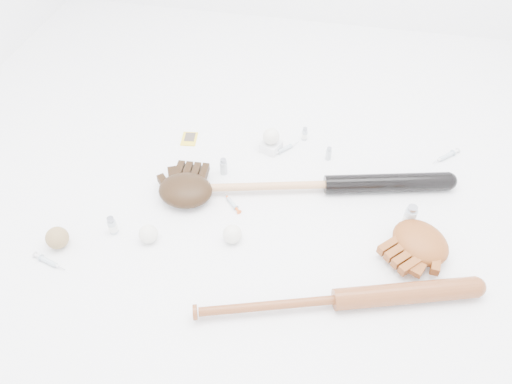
% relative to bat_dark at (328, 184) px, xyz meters
% --- Properties ---
extents(bat_dark, '(0.98, 0.31, 0.07)m').
position_rel_bat_dark_xyz_m(bat_dark, '(0.00, 0.00, 0.00)').
color(bat_dark, black).
rests_on(bat_dark, ground).
extents(bat_wood, '(0.93, 0.35, 0.07)m').
position_rel_bat_dark_xyz_m(bat_wood, '(0.08, -0.50, -0.00)').
color(bat_wood, brown).
rests_on(bat_wood, ground).
extents(glove_dark, '(0.26, 0.26, 0.09)m').
position_rel_bat_dark_xyz_m(glove_dark, '(-0.53, -0.14, 0.01)').
color(glove_dark, black).
rests_on(glove_dark, ground).
extents(glove_tan, '(0.35, 0.35, 0.09)m').
position_rel_bat_dark_xyz_m(glove_tan, '(0.34, -0.22, 0.01)').
color(glove_tan, brown).
rests_on(glove_tan, ground).
extents(trading_card, '(0.07, 0.10, 0.00)m').
position_rel_bat_dark_xyz_m(trading_card, '(-0.62, 0.19, -0.03)').
color(trading_card, gold).
rests_on(trading_card, ground).
extents(pedestal, '(0.10, 0.10, 0.04)m').
position_rel_bat_dark_xyz_m(pedestal, '(-0.26, 0.19, -0.02)').
color(pedestal, white).
rests_on(pedestal, ground).
extents(baseball_on_pedestal, '(0.07, 0.07, 0.07)m').
position_rel_bat_dark_xyz_m(baseball_on_pedestal, '(-0.26, 0.19, 0.04)').
color(baseball_on_pedestal, silver).
rests_on(baseball_on_pedestal, pedestal).
extents(baseball_left, '(0.07, 0.07, 0.07)m').
position_rel_bat_dark_xyz_m(baseball_left, '(-0.59, -0.37, -0.00)').
color(baseball_left, silver).
rests_on(baseball_left, ground).
extents(baseball_upper, '(0.07, 0.07, 0.07)m').
position_rel_bat_dark_xyz_m(baseball_upper, '(-0.26, 0.23, -0.00)').
color(baseball_upper, silver).
rests_on(baseball_upper, ground).
extents(baseball_mid, '(0.07, 0.07, 0.07)m').
position_rel_bat_dark_xyz_m(baseball_mid, '(-0.30, -0.31, -0.00)').
color(baseball_mid, silver).
rests_on(baseball_mid, ground).
extents(baseball_aged, '(0.08, 0.08, 0.08)m').
position_rel_bat_dark_xyz_m(baseball_aged, '(-0.90, -0.45, 0.00)').
color(baseball_aged, olive).
rests_on(baseball_aged, ground).
extents(syringe_0, '(0.15, 0.07, 0.02)m').
position_rel_bat_dark_xyz_m(syringe_0, '(-0.90, -0.53, -0.03)').
color(syringe_0, '#ADBCC6').
rests_on(syringe_0, ground).
extents(syringe_1, '(0.11, 0.11, 0.02)m').
position_rel_bat_dark_xyz_m(syringe_1, '(-0.35, -0.14, -0.03)').
color(syringe_1, '#ADBCC6').
rests_on(syringe_1, ground).
extents(syringe_2, '(0.12, 0.13, 0.02)m').
position_rel_bat_dark_xyz_m(syringe_2, '(-0.20, 0.20, -0.03)').
color(syringe_2, '#ADBCC6').
rests_on(syringe_2, ground).
extents(syringe_3, '(0.04, 0.16, 0.02)m').
position_rel_bat_dark_xyz_m(syringe_3, '(0.29, -0.20, -0.03)').
color(syringe_3, '#ADBCC6').
rests_on(syringe_3, ground).
extents(syringe_4, '(0.14, 0.13, 0.02)m').
position_rel_bat_dark_xyz_m(syringe_4, '(0.47, 0.29, -0.03)').
color(syringe_4, '#ADBCC6').
rests_on(syringe_4, ground).
extents(vial_0, '(0.02, 0.02, 0.06)m').
position_rel_bat_dark_xyz_m(vial_0, '(-0.13, 0.29, -0.00)').
color(vial_0, '#B3BDC4').
rests_on(vial_0, ground).
extents(vial_1, '(0.02, 0.02, 0.06)m').
position_rel_bat_dark_xyz_m(vial_1, '(-0.01, 0.19, -0.01)').
color(vial_1, '#B3BDC4').
rests_on(vial_1, ground).
extents(vial_2, '(0.03, 0.03, 0.07)m').
position_rel_bat_dark_xyz_m(vial_2, '(-0.42, 0.02, 0.00)').
color(vial_2, '#B3BDC4').
rests_on(vial_2, ground).
extents(vial_3, '(0.04, 0.04, 0.10)m').
position_rel_bat_dark_xyz_m(vial_3, '(0.31, -0.12, 0.02)').
color(vial_3, '#B3BDC4').
rests_on(vial_3, ground).
extents(vial_4, '(0.03, 0.03, 0.08)m').
position_rel_bat_dark_xyz_m(vial_4, '(-0.73, -0.36, 0.00)').
color(vial_4, '#B3BDC4').
rests_on(vial_4, ground).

